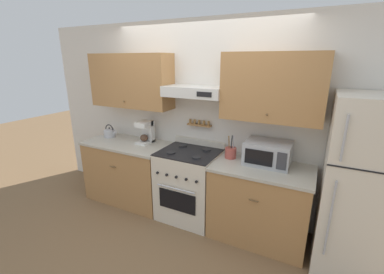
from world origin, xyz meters
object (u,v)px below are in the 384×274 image
(microwave, at_px, (268,153))
(utensil_crock, at_px, (231,152))
(stove_range, at_px, (189,184))
(tea_kettle, at_px, (110,132))
(coffee_maker, at_px, (146,132))
(refrigerator, at_px, (367,189))

(microwave, height_order, utensil_crock, utensil_crock)
(stove_range, height_order, utensil_crock, utensil_crock)
(tea_kettle, height_order, utensil_crock, utensil_crock)
(tea_kettle, relative_size, microwave, 0.46)
(microwave, distance_m, utensil_crock, 0.44)
(microwave, relative_size, utensil_crock, 1.77)
(coffee_maker, xyz_separation_m, utensil_crock, (1.29, -0.03, -0.09))
(coffee_maker, relative_size, utensil_crock, 1.11)
(stove_range, xyz_separation_m, microwave, (0.95, 0.12, 0.56))
(tea_kettle, distance_m, coffee_maker, 0.68)
(stove_range, relative_size, refrigerator, 0.57)
(refrigerator, relative_size, coffee_maker, 5.60)
(refrigerator, height_order, microwave, refrigerator)
(stove_range, xyz_separation_m, coffee_maker, (-0.77, 0.14, 0.59))
(stove_range, height_order, tea_kettle, tea_kettle)
(stove_range, distance_m, microwave, 1.11)
(stove_range, bearing_deg, microwave, 7.37)
(tea_kettle, relative_size, utensil_crock, 0.81)
(tea_kettle, bearing_deg, utensil_crock, 0.00)
(coffee_maker, distance_m, utensil_crock, 1.29)
(refrigerator, height_order, coffee_maker, refrigerator)
(coffee_maker, bearing_deg, tea_kettle, -177.20)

